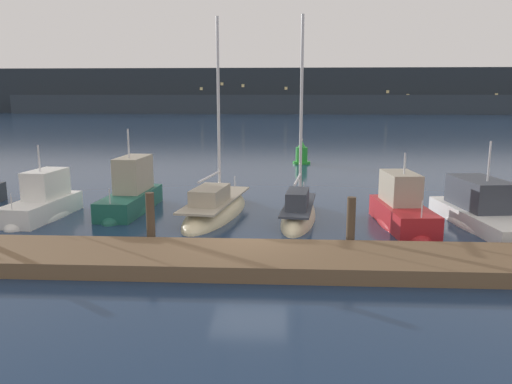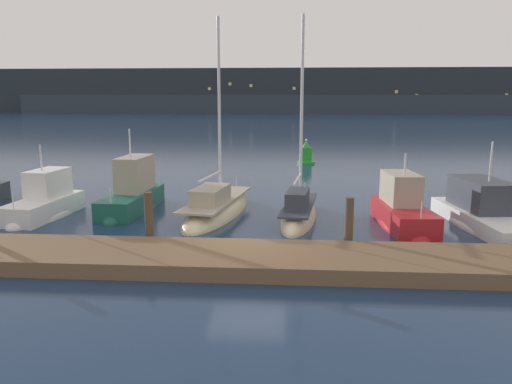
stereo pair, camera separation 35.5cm
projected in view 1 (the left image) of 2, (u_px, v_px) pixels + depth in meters
The scene contains 12 objects.
ground_plane at pixel (249, 250), 16.28m from camera, with size 400.00×400.00×0.00m, color #192D4C.
dock at pixel (246, 259), 14.70m from camera, with size 38.65×2.80×0.45m, color brown.
mooring_pile_2 at pixel (151, 221), 16.36m from camera, with size 0.28×0.28×1.87m, color #4C3D2D.
mooring_pile_3 at pixel (351, 225), 16.01m from camera, with size 0.28×0.28×1.79m, color #4C3D2D.
motorboat_berth_3 at pixel (43, 210), 20.59m from camera, with size 2.04×4.65×3.60m.
motorboat_berth_4 at pixel (131, 201), 21.82m from camera, with size 1.85×5.35×4.23m.
sailboat_berth_5 at pixel (216, 212), 21.11m from camera, with size 2.91×7.17×8.88m.
sailboat_berth_6 at pixel (299, 217), 20.27m from camera, with size 1.94×5.69×8.86m.
motorboat_berth_7 at pixel (402, 216), 19.30m from camera, with size 2.04×4.84×3.36m.
motorboat_berth_8 at pixel (484, 218), 19.40m from camera, with size 3.02×6.78×3.85m.
channel_buoy at pixel (302, 155), 36.86m from camera, with size 1.30×1.30×1.84m.
hillside_backdrop at pixel (279, 93), 146.82m from camera, with size 240.00×23.00×12.59m.
Camera 1 is at (1.08, -15.59, 4.97)m, focal length 35.00 mm.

